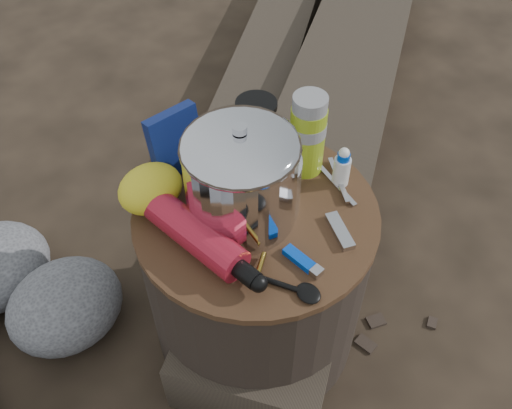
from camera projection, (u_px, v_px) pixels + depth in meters
ground at (256, 327)px, 1.49m from camera, size 60.00×60.00×0.00m
stump at (256, 277)px, 1.32m from camera, size 0.50×0.50×0.46m
rock_ring at (35, 400)px, 1.26m from camera, size 0.44×0.97×0.19m
log_main at (332, 121)px, 1.91m from camera, size 1.92×1.44×0.17m
log_small at (270, 56)px, 2.23m from camera, size 1.18×0.98×0.11m
foil_windscreen at (247, 183)px, 1.11m from camera, size 0.21×0.21×0.13m
camping_pot at (241, 175)px, 1.06m from camera, size 0.22×0.22×0.22m
fuel_bottle at (197, 235)px, 1.06m from camera, size 0.10×0.29×0.07m
thermos at (307, 135)px, 1.16m from camera, size 0.07×0.07×0.19m
travel_mug at (256, 127)px, 1.22m from camera, size 0.08×0.08×0.13m
stuff_sack at (150, 188)px, 1.13m from camera, size 0.13×0.11×0.09m
food_pouch at (175, 142)px, 1.18m from camera, size 0.11×0.03×0.15m
lighter at (299, 258)px, 1.06m from camera, size 0.03×0.09×0.02m
multitool at (340, 231)px, 1.10m from camera, size 0.06×0.09×0.01m
pot_grabber at (337, 184)px, 1.19m from camera, size 0.08×0.14×0.01m
spork at (271, 281)px, 1.03m from camera, size 0.10×0.15×0.01m
squeeze_bottle at (342, 168)px, 1.17m from camera, size 0.04×0.04×0.08m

